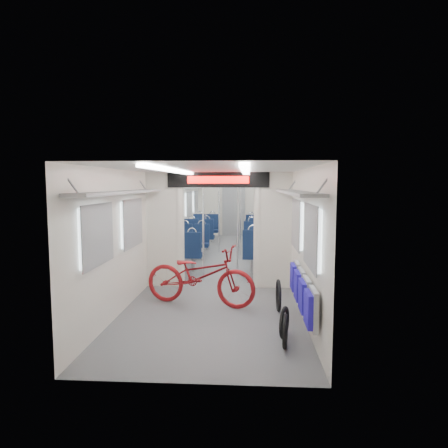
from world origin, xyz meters
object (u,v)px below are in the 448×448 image
seat_bay_far_right (258,229)px  stanchion_near_right (238,226)px  bicycle (200,275)px  seat_bay_near_right (262,243)px  stanchion_far_left (219,214)px  flip_bench (302,291)px  seat_bay_far_left (203,230)px  bike_hoop_a (285,333)px  bike_hoop_c (278,297)px  bike_hoop_b (284,324)px  stanchion_near_left (203,227)px  seat_bay_near_left (188,244)px  stanchion_far_right (240,216)px

seat_bay_far_right → stanchion_near_right: bearing=-96.8°
bicycle → seat_bay_near_right: (1.16, 3.43, 0.05)m
stanchion_near_right → stanchion_far_left: bearing=101.5°
stanchion_near_right → seat_bay_near_right: bearing=66.8°
flip_bench → seat_bay_far_left: 8.01m
bike_hoop_a → bike_hoop_c: bearing=89.1°
bike_hoop_c → seat_bay_near_right: 3.72m
flip_bench → bike_hoop_c: 0.95m
bicycle → seat_bay_far_right: bearing=4.9°
bike_hoop_a → flip_bench: bearing=65.7°
seat_bay_far_right → stanchion_near_right: stanchion_near_right is taller
bike_hoop_b → bike_hoop_c: size_ratio=0.84×
bicycle → seat_bay_far_right: 6.99m
bike_hoop_b → bike_hoop_c: bike_hoop_c is taller
stanchion_near_left → seat_bay_far_right: bearing=75.6°
bicycle → seat_bay_far_left: (-0.71, 6.56, 0.03)m
bike_hoop_a → seat_bay_near_left: 5.49m
seat_bay_near_left → stanchion_near_left: bearing=-70.0°
seat_bay_near_right → seat_bay_far_right: 3.46m
stanchion_near_left → seat_bay_near_right: bearing=51.4°
seat_bay_near_right → stanchion_near_left: bearing=-128.6°
seat_bay_near_left → seat_bay_near_right: bearing=2.4°
seat_bay_far_right → bicycle: bearing=-99.6°
seat_bay_near_right → stanchion_far_right: 1.64m
bicycle → stanchion_near_right: (0.59, 2.09, 0.63)m
bike_hoop_c → seat_bay_near_left: (-2.03, 3.62, 0.29)m
flip_bench → seat_bay_near_right: 4.57m
seat_bay_far_left → seat_bay_far_right: (1.87, 0.33, -0.02)m
bike_hoop_c → seat_bay_near_right: seat_bay_near_right is taller
bicycle → seat_bay_near_right: seat_bay_near_right is taller
flip_bench → bike_hoop_b: flip_bench is taller
bike_hoop_b → stanchion_far_left: bearing=101.6°
seat_bay_near_right → bike_hoop_c: bearing=-87.6°
bike_hoop_c → seat_bay_near_right: size_ratio=0.24×
bike_hoop_b → seat_bay_far_right: seat_bay_far_right is taller
stanchion_far_right → stanchion_far_left: bearing=144.2°
stanchion_near_right → seat_bay_far_left: bearing=106.2°
bike_hoop_a → seat_bay_far_right: size_ratio=0.23×
seat_bay_far_right → stanchion_near_right: (-0.57, -4.80, 0.63)m
bike_hoop_b → stanchion_near_right: stanchion_near_right is taller
seat_bay_far_left → stanchion_far_left: size_ratio=0.90×
flip_bench → stanchion_near_right: (-0.99, 3.21, 0.57)m
bike_hoop_b → seat_bay_far_left: (-2.02, 7.98, 0.35)m
bike_hoop_b → stanchion_near_right: bearing=101.6°
bicycle → stanchion_near_right: 2.26m
stanchion_near_left → stanchion_near_right: 0.79m
seat_bay_far_left → stanchion_near_right: (1.30, -4.47, 0.61)m
bike_hoop_c → stanchion_near_right: (-0.73, 2.36, 0.91)m
flip_bench → stanchion_far_left: 6.68m
bike_hoop_b → seat_bay_far_left: size_ratio=0.21×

